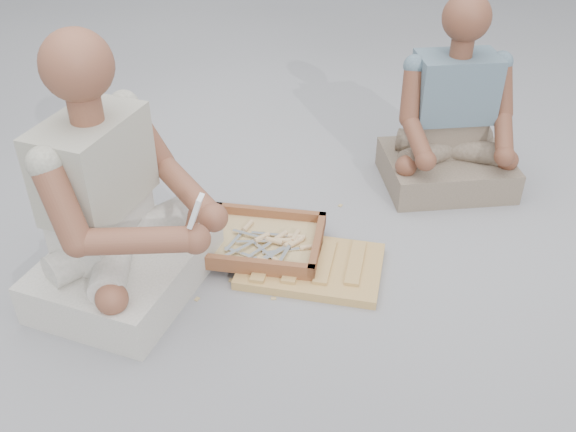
{
  "coord_description": "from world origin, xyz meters",
  "views": [
    {
      "loc": [
        0.08,
        -1.79,
        1.61
      ],
      "look_at": [
        -0.02,
        0.1,
        0.3
      ],
      "focal_mm": 40.0,
      "sensor_mm": 36.0,
      "label": 1
    }
  ],
  "objects_px": {
    "tool_tray": "(262,241)",
    "companion": "(452,126)",
    "carved_panel": "(311,266)",
    "craftsman": "(115,213)"
  },
  "relations": [
    {
      "from": "tool_tray",
      "to": "companion",
      "type": "bearing_deg",
      "value": 35.99
    },
    {
      "from": "tool_tray",
      "to": "craftsman",
      "type": "distance_m",
      "value": 0.61
    },
    {
      "from": "carved_panel",
      "to": "companion",
      "type": "xyz_separation_m",
      "value": [
        0.62,
        0.69,
        0.28
      ]
    },
    {
      "from": "companion",
      "to": "tool_tray",
      "type": "bearing_deg",
      "value": 26.71
    },
    {
      "from": "tool_tray",
      "to": "companion",
      "type": "distance_m",
      "value": 1.04
    },
    {
      "from": "carved_panel",
      "to": "tool_tray",
      "type": "bearing_deg",
      "value": 153.43
    },
    {
      "from": "tool_tray",
      "to": "carved_panel",
      "type": "bearing_deg",
      "value": -26.57
    },
    {
      "from": "craftsman",
      "to": "companion",
      "type": "height_order",
      "value": "craftsman"
    },
    {
      "from": "companion",
      "to": "carved_panel",
      "type": "bearing_deg",
      "value": 39.05
    },
    {
      "from": "tool_tray",
      "to": "companion",
      "type": "height_order",
      "value": "companion"
    }
  ]
}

